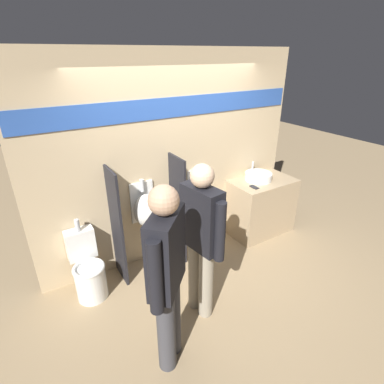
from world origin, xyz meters
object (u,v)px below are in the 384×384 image
(cell_phone, at_px, (254,187))
(person_with_lanyard, at_px, (167,275))
(sink_basin, at_px, (258,176))
(toilet, at_px, (88,271))
(urinal_far, at_px, (201,195))
(urinal_near_counter, at_px, (146,210))
(person_in_vest, at_px, (201,237))

(cell_phone, height_order, person_with_lanyard, person_with_lanyard)
(sink_basin, distance_m, cell_phone, 0.31)
(sink_basin, relative_size, person_with_lanyard, 0.23)
(toilet, bearing_deg, urinal_far, 5.19)
(sink_basin, xyz_separation_m, urinal_near_counter, (-1.80, 0.11, -0.12))
(sink_basin, xyz_separation_m, cell_phone, (-0.25, -0.18, -0.05))
(urinal_far, height_order, person_with_lanyard, person_with_lanyard)
(urinal_near_counter, bearing_deg, person_with_lanyard, -106.93)
(cell_phone, relative_size, person_in_vest, 0.08)
(sink_basin, distance_m, person_with_lanyard, 2.57)
(sink_basin, bearing_deg, urinal_far, 173.50)
(toilet, bearing_deg, sink_basin, 0.93)
(urinal_near_counter, bearing_deg, cell_phone, -10.63)
(toilet, distance_m, person_in_vest, 1.47)
(cell_phone, height_order, person_in_vest, person_in_vest)
(cell_phone, bearing_deg, urinal_far, 157.83)
(cell_phone, bearing_deg, toilet, 176.66)
(urinal_near_counter, distance_m, toilet, 0.98)
(toilet, relative_size, person_with_lanyard, 0.52)
(sink_basin, distance_m, urinal_near_counter, 1.80)
(urinal_near_counter, height_order, toilet, urinal_near_counter)
(urinal_far, relative_size, person_in_vest, 0.70)
(urinal_far, distance_m, person_with_lanyard, 1.89)
(urinal_far, bearing_deg, sink_basin, -6.50)
(urinal_near_counter, xyz_separation_m, person_with_lanyard, (-0.42, -1.39, 0.17))
(urinal_near_counter, relative_size, toilet, 1.30)
(person_in_vest, distance_m, person_with_lanyard, 0.66)
(urinal_far, height_order, person_in_vest, person_in_vest)
(cell_phone, xyz_separation_m, person_with_lanyard, (-1.98, -1.10, 0.11))
(cell_phone, distance_m, urinal_near_counter, 1.58)
(sink_basin, xyz_separation_m, urinal_far, (-0.96, 0.11, -0.12))
(urinal_near_counter, bearing_deg, urinal_far, 0.00)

